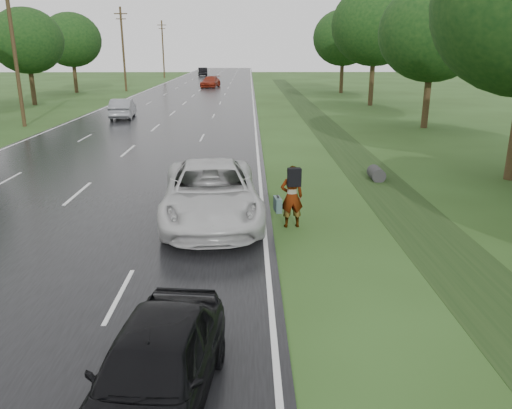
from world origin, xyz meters
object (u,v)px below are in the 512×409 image
object	(u,v)px
dark_sedan	(155,369)
silver_sedan	(123,108)
pedestrian	(291,196)
white_pickup	(211,192)

from	to	relation	value
dark_sedan	silver_sedan	bearing A→B (deg)	110.64
dark_sedan	silver_sedan	world-z (taller)	silver_sedan
pedestrian	dark_sedan	world-z (taller)	pedestrian
white_pickup	pedestrian	bearing A→B (deg)	-19.13
white_pickup	dark_sedan	xyz separation A→B (m)	(-0.19, -8.57, -0.18)
white_pickup	silver_sedan	xyz separation A→B (m)	(-8.49, 24.03, -0.14)
silver_sedan	pedestrian	bearing A→B (deg)	108.05
dark_sedan	silver_sedan	size ratio (longest dim) A/B	0.91
pedestrian	white_pickup	world-z (taller)	pedestrian
white_pickup	silver_sedan	distance (m)	25.48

